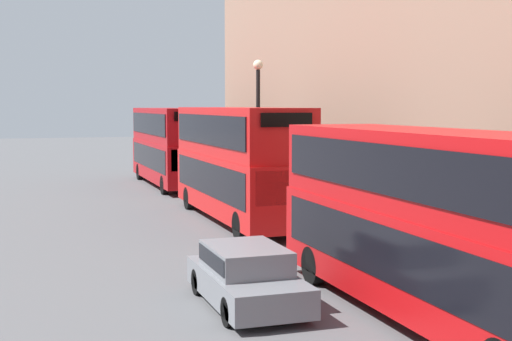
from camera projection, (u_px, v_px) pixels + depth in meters
name	position (u px, v px, depth m)	size (l,w,h in m)	color
bus_leading	(435.00, 217.00, 15.13)	(2.59, 10.92, 4.13)	#B20C0F
bus_second_in_queue	(238.00, 159.00, 28.53)	(2.59, 10.92, 4.57)	red
bus_third_in_queue	(170.00, 143.00, 41.22)	(2.59, 11.11, 4.50)	#A80F14
car_hatchback	(246.00, 274.00, 16.57)	(1.87, 4.23, 1.40)	slate
street_lamp	(258.00, 118.00, 31.77)	(0.44, 0.44, 6.67)	black
pedestrian	(476.00, 262.00, 17.98)	(0.36, 0.36, 1.55)	brown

